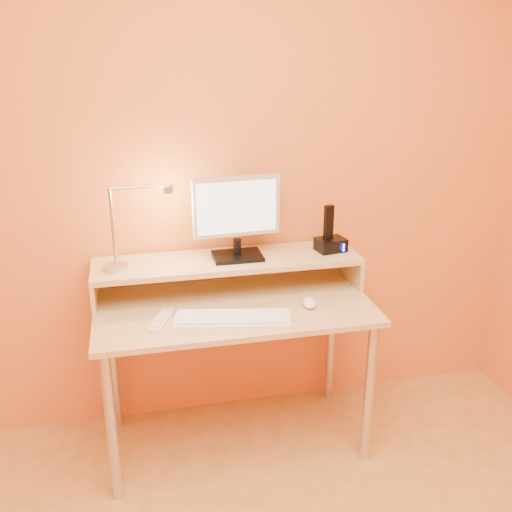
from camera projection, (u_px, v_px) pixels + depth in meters
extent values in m
cube|color=orange|center=(220.00, 170.00, 2.62)|extent=(3.00, 0.04, 2.50)
cylinder|color=silver|center=(112.00, 428.00, 2.30)|extent=(0.04, 0.04, 0.69)
cylinder|color=silver|center=(369.00, 394.00, 2.52)|extent=(0.04, 0.04, 0.69)
cylinder|color=silver|center=(113.00, 364.00, 2.76)|extent=(0.04, 0.04, 0.69)
cylinder|color=silver|center=(331.00, 340.00, 2.98)|extent=(0.04, 0.04, 0.69)
cube|color=tan|center=(234.00, 307.00, 2.52)|extent=(1.20, 0.60, 0.02)
cube|color=tan|center=(94.00, 289.00, 2.51)|extent=(0.02, 0.30, 0.14)
cube|color=tan|center=(350.00, 267.00, 2.74)|extent=(0.02, 0.30, 0.14)
cube|color=tan|center=(228.00, 261.00, 2.60)|extent=(1.20, 0.30, 0.02)
cube|color=black|center=(237.00, 256.00, 2.60)|extent=(0.22, 0.16, 0.02)
cylinder|color=black|center=(237.00, 247.00, 2.58)|extent=(0.04, 0.04, 0.07)
cube|color=#BEBEBF|center=(236.00, 206.00, 2.53)|extent=(0.39, 0.06, 0.27)
cube|color=black|center=(235.00, 205.00, 2.55)|extent=(0.35, 0.04, 0.23)
cube|color=silver|center=(237.00, 208.00, 2.51)|extent=(0.35, 0.03, 0.23)
cylinder|color=silver|center=(116.00, 267.00, 2.46)|extent=(0.10, 0.10, 0.02)
cylinder|color=silver|center=(113.00, 227.00, 2.40)|extent=(0.01, 0.01, 0.33)
cylinder|color=silver|center=(139.00, 187.00, 2.37)|extent=(0.24, 0.01, 0.01)
cylinder|color=silver|center=(169.00, 189.00, 2.40)|extent=(0.04, 0.04, 0.03)
cylinder|color=#FFEAC6|center=(169.00, 193.00, 2.40)|extent=(0.03, 0.03, 0.00)
cube|color=black|center=(331.00, 245.00, 2.68)|extent=(0.15, 0.12, 0.06)
cube|color=black|center=(329.00, 222.00, 2.64)|extent=(0.04, 0.03, 0.16)
cube|color=#2B3FFE|center=(344.00, 247.00, 2.64)|extent=(0.01, 0.00, 0.04)
cube|color=white|center=(233.00, 320.00, 2.35)|extent=(0.49, 0.24, 0.02)
ellipsoid|color=white|center=(309.00, 303.00, 2.49)|extent=(0.08, 0.11, 0.03)
cube|color=white|center=(161.00, 320.00, 2.35)|extent=(0.13, 0.20, 0.02)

